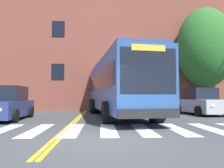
# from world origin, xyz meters

# --- Properties ---
(ground_plane) EXTENTS (120.00, 120.00, 0.00)m
(ground_plane) POSITION_xyz_m (0.00, 0.00, 0.00)
(ground_plane) COLOR #424244
(crosswalk) EXTENTS (11.27, 3.36, 0.01)m
(crosswalk) POSITION_xyz_m (0.29, 2.09, 0.00)
(crosswalk) COLOR white
(crosswalk) RESTS_ON ground
(lane_line_yellow_inner) EXTENTS (0.12, 36.00, 0.01)m
(lane_line_yellow_inner) POSITION_xyz_m (-1.40, 16.09, 0.00)
(lane_line_yellow_inner) COLOR gold
(lane_line_yellow_inner) RESTS_ON ground
(lane_line_yellow_outer) EXTENTS (0.12, 36.00, 0.01)m
(lane_line_yellow_outer) POSITION_xyz_m (-1.24, 16.09, 0.00)
(lane_line_yellow_outer) COLOR gold
(lane_line_yellow_outer) RESTS_ON ground
(city_bus) EXTENTS (3.99, 11.64, 3.51)m
(city_bus) POSITION_xyz_m (1.04, 7.48, 1.91)
(city_bus) COLOR #2D5699
(city_bus) RESTS_ON ground
(car_navy_near_lane) EXTENTS (2.28, 4.38, 1.83)m
(car_navy_near_lane) POSITION_xyz_m (-5.14, 5.78, 0.82)
(car_navy_near_lane) COLOR navy
(car_navy_near_lane) RESTS_ON ground
(car_silver_far_lane) EXTENTS (2.52, 4.50, 1.83)m
(car_silver_far_lane) POSITION_xyz_m (6.88, 8.58, 0.83)
(car_silver_far_lane) COLOR #B7BABF
(car_silver_far_lane) RESTS_ON ground
(street_tree_curbside_large) EXTENTS (5.62, 5.30, 8.86)m
(street_tree_curbside_large) POSITION_xyz_m (8.91, 11.77, 5.40)
(street_tree_curbside_large) COLOR #4C3D2D
(street_tree_curbside_large) RESTS_ON ground
(building_facade) EXTENTS (31.74, 7.92, 13.71)m
(building_facade) POSITION_xyz_m (-3.82, 16.95, 6.86)
(building_facade) COLOR brown
(building_facade) RESTS_ON ground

